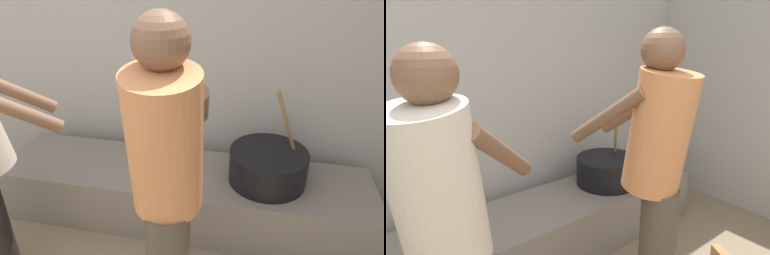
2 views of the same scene
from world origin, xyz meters
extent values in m
cube|color=#ADA8A0|center=(0.00, 2.30, 0.99)|extent=(5.40, 0.20, 1.99)
cube|color=slate|center=(0.74, 1.78, 0.20)|extent=(2.53, 0.60, 0.39)
cylinder|color=black|center=(1.30, 1.79, 0.50)|extent=(0.50, 0.50, 0.22)
cylinder|color=#937047|center=(1.39, 1.79, 0.81)|extent=(0.20, 0.20, 0.51)
cylinder|color=#D17F4C|center=(0.87, 0.96, 1.08)|extent=(0.36, 0.43, 0.66)
sphere|color=brown|center=(0.87, 0.97, 1.48)|extent=(0.21, 0.21, 0.21)
cylinder|color=brown|center=(0.96, 1.22, 1.15)|extent=(0.14, 0.47, 0.36)
cylinder|color=brown|center=(0.70, 1.17, 1.15)|extent=(0.14, 0.47, 0.36)
cylinder|color=brown|center=(0.08, 1.11, 1.10)|extent=(0.40, 0.33, 0.34)
cylinder|color=brown|center=(-0.08, 1.33, 1.10)|extent=(0.40, 0.33, 0.34)
camera|label=1|loc=(1.22, -0.19, 1.78)|focal=33.21mm
camera|label=2|loc=(-0.46, -0.05, 1.53)|focal=31.15mm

